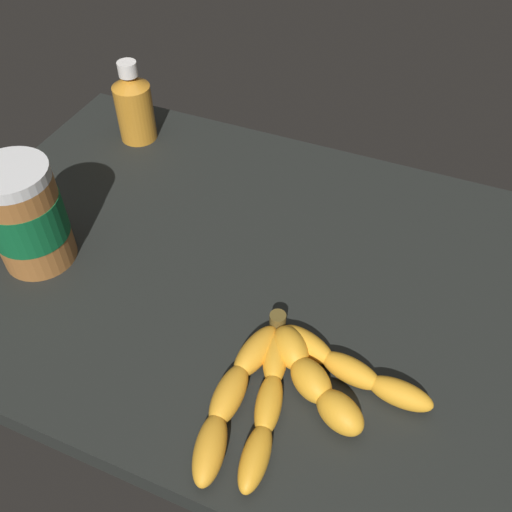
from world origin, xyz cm
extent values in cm
cube|color=black|center=(0.00, 0.00, -1.76)|extent=(82.36, 61.16, 3.53)
ellipsoid|color=orange|center=(9.82, -13.21, 1.60)|extent=(4.63, 8.43, 3.20)
ellipsoid|color=orange|center=(9.29, -19.53, 1.60)|extent=(3.36, 8.04, 3.20)
ellipsoid|color=orange|center=(10.07, -25.83, 1.60)|extent=(4.92, 8.49, 3.20)
ellipsoid|color=orange|center=(12.08, -12.93, 1.43)|extent=(5.04, 8.12, 2.85)
ellipsoid|color=orange|center=(13.65, -18.81, 1.43)|extent=(4.37, 8.04, 2.85)
ellipsoid|color=orange|center=(14.61, -24.82, 1.43)|extent=(3.66, 7.88, 2.85)
ellipsoid|color=gold|center=(13.38, -11.41, 1.88)|extent=(6.84, 6.91, 3.75)
ellipsoid|color=gold|center=(16.96, -14.55, 1.88)|extent=(7.04, 6.56, 3.75)
ellipsoid|color=gold|center=(21.02, -17.03, 1.88)|extent=(7.02, 6.02, 3.75)
ellipsoid|color=orange|center=(14.92, -9.95, 1.47)|extent=(7.89, 5.05, 2.95)
ellipsoid|color=orange|center=(20.60, -11.39, 1.47)|extent=(7.76, 4.25, 2.95)
ellipsoid|color=orange|center=(26.42, -12.12, 1.47)|extent=(7.51, 3.40, 2.95)
cylinder|color=brown|center=(10.69, -8.60, 1.80)|extent=(2.00, 2.00, 3.00)
cylinder|color=#9E602D|center=(-24.07, -9.26, 6.67)|extent=(9.65, 9.65, 13.33)
cylinder|color=#0F592D|center=(-24.07, -9.26, 7.33)|extent=(9.84, 9.84, 6.00)
cylinder|color=silver|center=(-24.07, -9.26, 14.12)|extent=(9.65, 9.65, 1.57)
cylinder|color=orange|center=(-26.57, 20.84, 4.81)|extent=(6.22, 6.22, 9.62)
cone|color=orange|center=(-26.57, 20.84, 10.59)|extent=(6.22, 6.22, 1.94)
cylinder|color=white|center=(-26.57, 20.84, 12.69)|extent=(3.09, 3.09, 2.26)
camera|label=1|loc=(23.87, -46.64, 55.60)|focal=38.92mm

